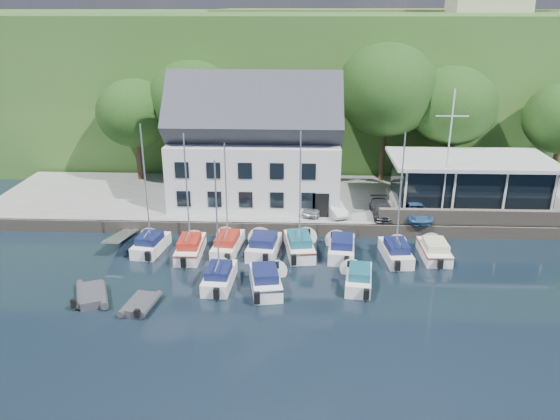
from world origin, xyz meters
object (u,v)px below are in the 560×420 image
Objects in this scene: club_pavilion at (468,181)px; boat_r2_3 at (359,276)px; car_blue at (416,211)px; flagpole at (448,156)px; boat_r1_4 at (300,191)px; boat_r1_6 at (400,202)px; boat_r1_3 at (264,244)px; boat_r2_2 at (265,278)px; harbor_building at (256,151)px; boat_r1_0 at (147,196)px; boat_r1_2 at (226,196)px; boat_r1_5 at (342,246)px; dinghy_0 at (92,294)px; boat_r1_7 at (434,249)px; boat_r1_1 at (187,197)px; car_silver at (315,206)px; car_white at (334,208)px; dinghy_1 at (140,303)px; car_dgrey at (382,209)px; boat_r2_1 at (217,223)px.

club_pavilion is 2.43× the size of boat_r2_3.
flagpole is at bearing 4.24° from car_blue.
boat_r1_6 is at bearing -14.24° from boat_r1_4.
boat_r2_2 reaches higher than boat_r1_3.
boat_r1_6 is (10.71, -9.40, -1.07)m from harbor_building.
flagpole is at bearing 21.99° from boat_r1_0.
boat_r1_2 is (-14.46, -4.60, 2.63)m from car_blue.
dinghy_0 is at bearing -150.94° from boat_r1_5.
boat_r1_4 is 1.73× the size of boat_r1_7.
boat_r1_1 is at bearing 130.30° from boat_r2_2.
car_silver is 0.38× the size of boat_r1_1.
club_pavilion reaches higher than boat_r1_3.
car_blue is (6.44, -0.61, 0.08)m from car_white.
car_silver is at bearing 69.29° from boat_r1_4.
boat_r1_2 reaches higher than boat_r1_7.
boat_r1_2 is 10.08m from dinghy_1.
boat_r1_6 is at bearing 2.45° from boat_r1_2.
boat_r1_2 is 7.34m from boat_r2_2.
dinghy_1 is (-20.78, -13.22, -5.76)m from flagpole.
boat_r1_4 is 13.20m from dinghy_1.
car_dgrey is (10.44, -3.51, -3.77)m from harbor_building.
boat_r1_1 is 1.04× the size of boat_r2_1.
car_white is at bearing 178.20° from flagpole.
boat_r1_2 is at bearing 72.01° from dinghy_1.
boat_r1_7 is (2.79, 0.35, -3.61)m from boat_r1_6.
boat_r1_3 is (5.29, 0.46, -3.70)m from boat_r1_1.
club_pavilion is 31.08m from dinghy_0.
boat_r1_3 is (-16.72, -8.41, -2.29)m from club_pavilion.
boat_r2_3 reaches higher than boat_r1_7.
car_silver is 0.60× the size of boat_r1_3.
boat_r2_2 is at bearing -6.17° from boat_r2_1.
boat_r1_2 is (-6.45, -5.47, 2.70)m from car_silver.
boat_r1_0 reaches higher than boat_r1_5.
car_silver is 13.66m from boat_r1_0.
car_silver is at bearing 62.52° from boat_r2_1.
car_white is 13.31m from boat_r2_1.
car_blue is 0.65× the size of boat_r2_2.
car_white is 6.84m from boat_r1_4.
car_dgrey is 15.76m from boat_r2_1.
car_dgrey is at bearing 29.68° from boat_r1_4.
car_blue is (-4.93, -3.46, -1.41)m from club_pavilion.
boat_r2_2 is (-11.76, -5.16, 0.10)m from boat_r1_7.
boat_r1_3 is 7.91m from boat_r2_3.
harbor_building is at bearing 88.01° from boat_r2_1.
dinghy_1 is at bearing -110.47° from car_silver.
boat_r1_6 is (-4.49, -5.78, -1.81)m from flagpole.
boat_r1_5 is 10.08m from boat_r2_1.
car_white is 0.85× the size of car_dgrey.
boat_r1_5 is at bearing 6.23° from boat_r1_3.
car_silver is at bearing 143.61° from boat_r1_7.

